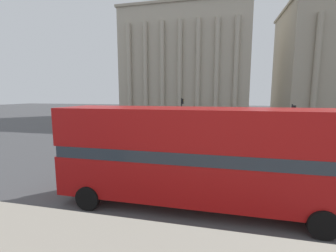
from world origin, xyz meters
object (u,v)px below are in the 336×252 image
(traffic_light_mid, at_px, (292,118))
(pedestrian_blue, at_px, (149,136))
(traffic_light_far, at_px, (182,109))
(pedestrian_red, at_px, (214,118))
(double_decker_bus, at_px, (196,153))
(car_white, at_px, (230,125))
(plaza_building_left, at_px, (184,64))
(traffic_light_near, at_px, (327,136))

(traffic_light_mid, height_order, pedestrian_blue, traffic_light_mid)
(traffic_light_far, relative_size, pedestrian_red, 2.35)
(double_decker_bus, distance_m, traffic_light_far, 22.54)
(double_decker_bus, xyz_separation_m, traffic_light_far, (-4.20, 22.15, 0.43))
(pedestrian_blue, bearing_deg, car_white, 76.76)
(plaza_building_left, bearing_deg, car_white, -66.18)
(traffic_light_near, xyz_separation_m, pedestrian_red, (-6.55, 20.91, -1.28))
(traffic_light_near, distance_m, traffic_light_far, 20.19)
(traffic_light_mid, relative_size, traffic_light_far, 0.90)
(double_decker_bus, relative_size, plaza_building_left, 0.41)
(traffic_light_far, xyz_separation_m, car_white, (6.49, -1.28, -1.98))
(double_decker_bus, height_order, pedestrian_red, double_decker_bus)
(double_decker_bus, xyz_separation_m, car_white, (2.29, 20.87, -1.56))
(traffic_light_far, xyz_separation_m, pedestrian_red, (4.40, 3.95, -1.67))
(car_white, bearing_deg, traffic_light_near, 119.10)
(traffic_light_near, relative_size, pedestrian_red, 1.99)
(double_decker_bus, distance_m, pedestrian_blue, 10.59)
(traffic_light_far, height_order, car_white, traffic_light_far)
(traffic_light_near, bearing_deg, pedestrian_blue, 160.75)
(plaza_building_left, height_order, pedestrian_blue, plaza_building_left)
(traffic_light_mid, bearing_deg, car_white, 125.39)
(traffic_light_near, bearing_deg, pedestrian_red, 107.39)
(plaza_building_left, height_order, car_white, plaza_building_left)
(traffic_light_near, height_order, pedestrian_blue, traffic_light_near)
(double_decker_bus, height_order, traffic_light_mid, double_decker_bus)
(double_decker_bus, bearing_deg, pedestrian_red, 91.00)
(plaza_building_left, bearing_deg, pedestrian_red, -65.50)
(pedestrian_blue, height_order, pedestrian_red, pedestrian_blue)
(traffic_light_far, bearing_deg, car_white, -11.14)
(traffic_light_near, xyz_separation_m, pedestrian_blue, (-11.72, 4.09, -1.24))
(traffic_light_mid, bearing_deg, pedestrian_blue, -160.46)
(traffic_light_mid, distance_m, traffic_light_far, 14.37)
(traffic_light_far, bearing_deg, pedestrian_red, 41.91)
(plaza_building_left, relative_size, pedestrian_red, 15.39)
(traffic_light_mid, bearing_deg, plaza_building_left, 117.05)
(plaza_building_left, bearing_deg, traffic_light_far, -82.14)
(double_decker_bus, relative_size, pedestrian_red, 6.33)
(traffic_light_mid, bearing_deg, traffic_light_near, -94.37)
(traffic_light_far, relative_size, car_white, 0.98)
(traffic_light_mid, relative_size, car_white, 0.89)
(traffic_light_far, distance_m, pedestrian_blue, 12.99)
(traffic_light_far, bearing_deg, traffic_light_mid, -36.15)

